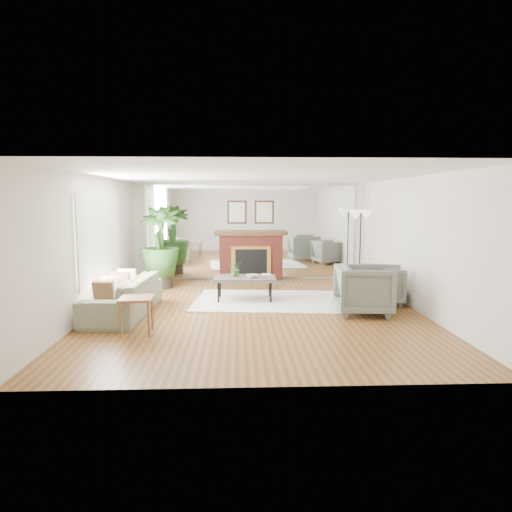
{
  "coord_description": "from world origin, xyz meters",
  "views": [
    {
      "loc": [
        -0.34,
        -8.32,
        2.06
      ],
      "look_at": [
        0.02,
        0.6,
        0.96
      ],
      "focal_mm": 32.0,
      "sensor_mm": 36.0,
      "label": 1
    }
  ],
  "objects_px": {
    "armchair_front": "(364,290)",
    "sofa": "(123,296)",
    "floor_lamp": "(361,221)",
    "fireplace": "(251,255)",
    "armchair_back": "(385,284)",
    "coffee_table": "(245,279)",
    "potted_ficus": "(160,245)",
    "side_table": "(137,303)"
  },
  "relations": [
    {
      "from": "fireplace",
      "to": "side_table",
      "type": "height_order",
      "value": "fireplace"
    },
    {
      "from": "floor_lamp",
      "to": "fireplace",
      "type": "bearing_deg",
      "value": 170.71
    },
    {
      "from": "sofa",
      "to": "armchair_back",
      "type": "distance_m",
      "value": 5.06
    },
    {
      "from": "floor_lamp",
      "to": "armchair_back",
      "type": "bearing_deg",
      "value": -92.53
    },
    {
      "from": "fireplace",
      "to": "armchair_front",
      "type": "bearing_deg",
      "value": -61.2
    },
    {
      "from": "fireplace",
      "to": "sofa",
      "type": "bearing_deg",
      "value": -125.27
    },
    {
      "from": "armchair_front",
      "to": "sofa",
      "type": "bearing_deg",
      "value": 92.57
    },
    {
      "from": "armchair_back",
      "to": "armchair_front",
      "type": "relative_size",
      "value": 0.86
    },
    {
      "from": "fireplace",
      "to": "armchair_front",
      "type": "relative_size",
      "value": 2.1
    },
    {
      "from": "coffee_table",
      "to": "potted_ficus",
      "type": "relative_size",
      "value": 0.66
    },
    {
      "from": "armchair_back",
      "to": "armchair_front",
      "type": "height_order",
      "value": "armchair_front"
    },
    {
      "from": "side_table",
      "to": "potted_ficus",
      "type": "bearing_deg",
      "value": 93.95
    },
    {
      "from": "side_table",
      "to": "armchair_front",
      "type": "bearing_deg",
      "value": 15.9
    },
    {
      "from": "coffee_table",
      "to": "armchair_front",
      "type": "xyz_separation_m",
      "value": [
        2.14,
        -1.15,
        -0.02
      ]
    },
    {
      "from": "coffee_table",
      "to": "armchair_back",
      "type": "height_order",
      "value": "armchair_back"
    },
    {
      "from": "coffee_table",
      "to": "floor_lamp",
      "type": "xyz_separation_m",
      "value": [
        2.9,
        1.95,
        1.09
      ]
    },
    {
      "from": "sofa",
      "to": "coffee_table",
      "type": "bearing_deg",
      "value": 118.07
    },
    {
      "from": "sofa",
      "to": "side_table",
      "type": "distance_m",
      "value": 1.34
    },
    {
      "from": "armchair_front",
      "to": "floor_lamp",
      "type": "relative_size",
      "value": 0.54
    },
    {
      "from": "coffee_table",
      "to": "side_table",
      "type": "bearing_deg",
      "value": -127.14
    },
    {
      "from": "coffee_table",
      "to": "floor_lamp",
      "type": "distance_m",
      "value": 3.66
    },
    {
      "from": "fireplace",
      "to": "side_table",
      "type": "relative_size",
      "value": 3.56
    },
    {
      "from": "potted_ficus",
      "to": "floor_lamp",
      "type": "bearing_deg",
      "value": 5.17
    },
    {
      "from": "potted_ficus",
      "to": "floor_lamp",
      "type": "relative_size",
      "value": 1.05
    },
    {
      "from": "sofa",
      "to": "floor_lamp",
      "type": "xyz_separation_m",
      "value": [
        5.11,
        2.96,
        1.22
      ]
    },
    {
      "from": "coffee_table",
      "to": "armchair_front",
      "type": "distance_m",
      "value": 2.43
    },
    {
      "from": "coffee_table",
      "to": "side_table",
      "type": "xyz_separation_m",
      "value": [
        -1.7,
        -2.25,
        0.02
      ]
    },
    {
      "from": "sofa",
      "to": "armchair_back",
      "type": "relative_size",
      "value": 2.72
    },
    {
      "from": "coffee_table",
      "to": "side_table",
      "type": "height_order",
      "value": "side_table"
    },
    {
      "from": "armchair_front",
      "to": "side_table",
      "type": "height_order",
      "value": "armchair_front"
    },
    {
      "from": "armchair_back",
      "to": "floor_lamp",
      "type": "relative_size",
      "value": 0.46
    },
    {
      "from": "armchair_back",
      "to": "floor_lamp",
      "type": "height_order",
      "value": "floor_lamp"
    },
    {
      "from": "side_table",
      "to": "potted_ficus",
      "type": "xyz_separation_m",
      "value": [
        -0.26,
        3.76,
        0.54
      ]
    },
    {
      "from": "coffee_table",
      "to": "potted_ficus",
      "type": "height_order",
      "value": "potted_ficus"
    },
    {
      "from": "coffee_table",
      "to": "sofa",
      "type": "xyz_separation_m",
      "value": [
        -2.21,
        -1.01,
        -0.13
      ]
    },
    {
      "from": "sofa",
      "to": "armchair_back",
      "type": "bearing_deg",
      "value": 101.41
    },
    {
      "from": "side_table",
      "to": "floor_lamp",
      "type": "relative_size",
      "value": 0.32
    },
    {
      "from": "sofa",
      "to": "side_table",
      "type": "xyz_separation_m",
      "value": [
        0.51,
        -1.23,
        0.15
      ]
    },
    {
      "from": "side_table",
      "to": "floor_lamp",
      "type": "bearing_deg",
      "value": 42.38
    },
    {
      "from": "floor_lamp",
      "to": "armchair_front",
      "type": "bearing_deg",
      "value": -103.66
    },
    {
      "from": "armchair_front",
      "to": "potted_ficus",
      "type": "distance_m",
      "value": 4.93
    },
    {
      "from": "sofa",
      "to": "armchair_front",
      "type": "xyz_separation_m",
      "value": [
        4.36,
        -0.14,
        0.11
      ]
    }
  ]
}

